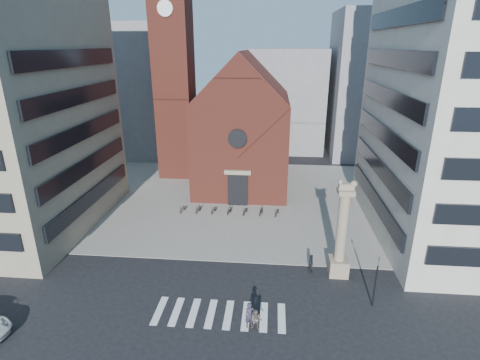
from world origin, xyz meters
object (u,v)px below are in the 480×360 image
pedestrian_0 (250,315)px  pedestrian_2 (311,264)px  traffic_light (376,280)px  pedestrian_1 (256,320)px  lion_column (341,239)px  scooter_0 (183,208)px

pedestrian_0 → pedestrian_2: 8.57m
traffic_light → pedestrian_1: traffic_light is taller
lion_column → scooter_0: bearing=145.3°
traffic_light → pedestrian_1: bearing=-159.2°
pedestrian_1 → pedestrian_2: bearing=64.9°
traffic_light → pedestrian_2: 6.06m
traffic_light → pedestrian_2: (-4.33, 4.00, -1.41)m
pedestrian_0 → traffic_light: bearing=-3.5°
pedestrian_2 → scooter_0: size_ratio=1.10×
pedestrian_0 → pedestrian_1: (0.47, -0.22, -0.18)m
pedestrian_1 → pedestrian_2: (4.35, 7.31, 0.09)m
pedestrian_0 → pedestrian_1: 0.55m
pedestrian_0 → pedestrian_1: pedestrian_0 is taller
traffic_light → pedestrian_1: size_ratio=2.72×
lion_column → scooter_0: size_ratio=5.41×
pedestrian_1 → pedestrian_0: bearing=160.7°
scooter_0 → lion_column: bearing=-20.9°
pedestrian_0 → pedestrian_1: bearing=-47.1°
lion_column → traffic_light: (1.99, -4.00, -1.17)m
traffic_light → scooter_0: traffic_light is taller
traffic_light → pedestrian_0: (-9.16, -3.09, -1.31)m
lion_column → pedestrian_2: bearing=180.0°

